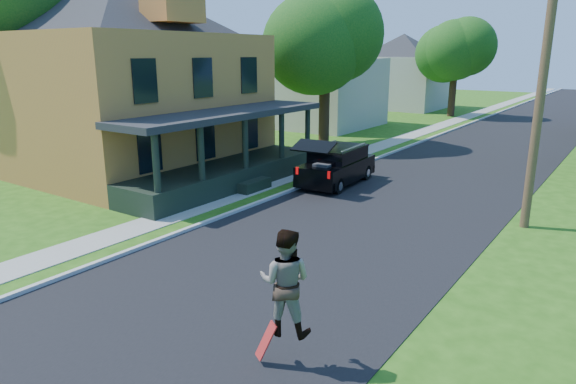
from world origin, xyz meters
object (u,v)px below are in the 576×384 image
Objects in this scene: skateboarder at (285,282)px; utility_pole_near at (543,79)px; tree_house_side at (1,6)px; black_suv at (337,165)px.

utility_pole_near is (2.00, 10.47, 3.06)m from skateboarder.
tree_house_side is 1.30× the size of utility_pole_near.
skateboarder is 0.16× the size of tree_house_side.
black_suv is 13.16m from skateboarder.
utility_pole_near is at bearing 9.53° from tree_house_side.
skateboarder is at bearing -17.39° from tree_house_side.
skateboarder is 22.86m from tree_house_side.
skateboarder is 11.09m from utility_pole_near.
tree_house_side reaches higher than utility_pole_near.
black_suv is 8.70m from utility_pole_near.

